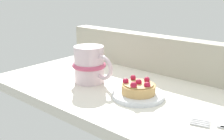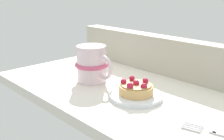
% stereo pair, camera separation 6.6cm
% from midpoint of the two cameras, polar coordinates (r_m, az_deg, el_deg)
% --- Properties ---
extents(ground_plane, '(0.76, 0.38, 0.03)m').
position_cam_midpoint_polar(ground_plane, '(0.67, 8.12, -5.48)').
color(ground_plane, silver).
extents(window_rail_back, '(0.75, 0.05, 0.11)m').
position_cam_midpoint_polar(window_rail_back, '(0.78, 15.99, 2.36)').
color(window_rail_back, '#B2AD99').
rests_on(window_rail_back, ground_plane).
extents(dessert_plate, '(0.12, 0.12, 0.01)m').
position_cam_midpoint_polar(dessert_plate, '(0.63, 8.03, -5.50)').
color(dessert_plate, silver).
rests_on(dessert_plate, ground_plane).
extents(raspberry_tart, '(0.08, 0.08, 0.03)m').
position_cam_midpoint_polar(raspberry_tart, '(0.62, 8.08, -3.92)').
color(raspberry_tart, tan).
rests_on(raspberry_tart, dessert_plate).
extents(coffee_mug, '(0.12, 0.09, 0.10)m').
position_cam_midpoint_polar(coffee_mug, '(0.72, -1.53, 1.22)').
color(coffee_mug, silver).
rests_on(coffee_mug, ground_plane).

